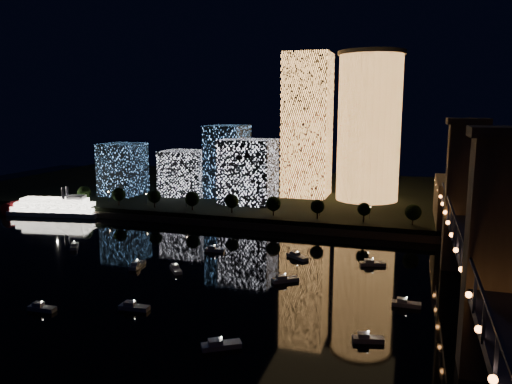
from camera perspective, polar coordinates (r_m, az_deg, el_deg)
ground at (r=143.72m, az=-3.63°, el=-12.21°), size 520.00×520.00×0.00m
far_bank at (r=292.82m, az=7.65°, el=-0.38°), size 420.00×160.00×5.00m
seawall at (r=218.16m, az=4.13°, el=-4.10°), size 420.00×6.00×3.00m
tower_cylindrical at (r=266.36m, az=12.79°, el=7.29°), size 34.00×34.00×76.31m
tower_rectangular at (r=274.06m, az=5.89°, el=7.57°), size 24.12×24.12×76.74m
midrise_blocks at (r=270.71m, az=-6.14°, el=2.75°), size 97.99×39.59×38.52m
truss_bridge at (r=134.38m, az=24.01°, el=-7.31°), size 13.00×266.00×50.00m
riverboat at (r=268.75m, az=-22.37°, el=-1.66°), size 50.89×18.04×15.04m
motorboats at (r=156.03m, az=-3.27°, el=-10.08°), size 129.50×77.90×2.78m
esplanade_trees at (r=231.36m, az=-3.49°, el=-1.01°), size 166.75×6.91×8.96m
street_lamps at (r=237.47m, az=-3.19°, el=-1.09°), size 132.70×0.70×5.65m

